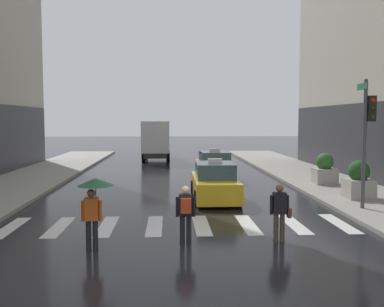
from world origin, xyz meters
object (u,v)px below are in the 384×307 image
object	(u,v)px
taxi_lead	(215,183)
planter_mid_block	(325,170)
box_truck	(156,139)
traffic_light_pole	(367,125)
pedestrian_with_handbag	(280,210)
taxi_second	(214,167)
planter_near_corner	(359,181)
pedestrian_with_backpack	(186,211)
pedestrian_with_umbrella	(94,194)

from	to	relation	value
taxi_lead	planter_mid_block	world-z (taller)	taxi_lead
taxi_lead	box_truck	size ratio (longest dim) A/B	0.60
traffic_light_pole	pedestrian_with_handbag	bearing A→B (deg)	-137.97
taxi_second	planter_near_corner	distance (m)	9.05
box_truck	taxi_second	bearing A→B (deg)	-72.72
box_truck	pedestrian_with_backpack	size ratio (longest dim) A/B	4.58
traffic_light_pole	pedestrian_with_handbag	distance (m)	6.16
traffic_light_pole	planter_near_corner	distance (m)	3.23
pedestrian_with_backpack	planter_mid_block	size ratio (longest dim) A/B	1.03
pedestrian_with_umbrella	planter_mid_block	world-z (taller)	pedestrian_with_umbrella
pedestrian_with_handbag	planter_near_corner	world-z (taller)	planter_near_corner
pedestrian_with_umbrella	box_truck	bearing A→B (deg)	88.03
taxi_lead	planter_near_corner	size ratio (longest dim) A/B	2.84
pedestrian_with_umbrella	planter_mid_block	bearing A→B (deg)	46.59
traffic_light_pole	box_truck	bearing A→B (deg)	111.64
pedestrian_with_backpack	taxi_second	bearing A→B (deg)	80.72
pedestrian_with_umbrella	planter_mid_block	distance (m)	14.60
taxi_second	pedestrian_with_backpack	distance (m)	13.51
taxi_second	box_truck	world-z (taller)	box_truck
pedestrian_with_backpack	pedestrian_with_handbag	size ratio (longest dim) A/B	1.00
taxi_second	box_truck	xyz separation A→B (m)	(-3.71, 11.94, 1.13)
box_truck	pedestrian_with_umbrella	distance (m)	25.67
pedestrian_with_umbrella	pedestrian_with_handbag	bearing A→B (deg)	6.27
taxi_second	pedestrian_with_backpack	world-z (taller)	taxi_second
taxi_lead	planter_near_corner	bearing A→B (deg)	-6.51
taxi_second	planter_near_corner	bearing A→B (deg)	-53.44
pedestrian_with_umbrella	planter_mid_block	xyz separation A→B (m)	(10.02, 10.59, -0.64)
taxi_lead	planter_mid_block	xyz separation A→B (m)	(6.09, 3.45, 0.15)
traffic_light_pole	planter_near_corner	size ratio (longest dim) A/B	3.00
box_truck	pedestrian_with_umbrella	bearing A→B (deg)	-91.97
planter_mid_block	box_truck	bearing A→B (deg)	121.25
taxi_second	pedestrian_with_handbag	size ratio (longest dim) A/B	2.79
pedestrian_with_umbrella	planter_near_corner	size ratio (longest dim) A/B	1.21
box_truck	planter_mid_block	world-z (taller)	box_truck
box_truck	pedestrian_with_handbag	size ratio (longest dim) A/B	4.58
taxi_lead	planter_mid_block	bearing A→B (deg)	29.56
taxi_second	planter_mid_block	world-z (taller)	taxi_second
pedestrian_with_umbrella	planter_near_corner	bearing A→B (deg)	32.85
pedestrian_with_umbrella	planter_mid_block	size ratio (longest dim) A/B	1.21
traffic_light_pole	taxi_lead	world-z (taller)	traffic_light_pole
traffic_light_pole	planter_mid_block	size ratio (longest dim) A/B	3.00
taxi_lead	pedestrian_with_handbag	size ratio (longest dim) A/B	2.76
traffic_light_pole	planter_mid_block	distance (m)	6.70
pedestrian_with_handbag	planter_near_corner	bearing A→B (deg)	50.26
taxi_lead	pedestrian_with_backpack	bearing A→B (deg)	-102.63
taxi_second	planter_near_corner	world-z (taller)	taxi_second
traffic_light_pole	taxi_second	world-z (taller)	traffic_light_pole
traffic_light_pole	box_truck	distance (m)	22.94
taxi_lead	pedestrian_with_handbag	bearing A→B (deg)	-80.01
planter_near_corner	planter_mid_block	world-z (taller)	same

